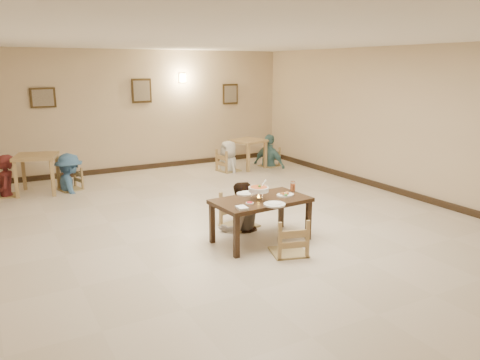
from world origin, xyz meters
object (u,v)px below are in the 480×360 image
main_table (261,204)px  curry_warmer (259,189)px  bg_diner_a (2,155)px  bg_diner_c (228,141)px  chair_far (240,195)px  bg_chair_rl (228,151)px  bg_chair_rr (269,149)px  drink_glass (293,187)px  chair_near (289,219)px  main_diner (240,182)px  bg_table_right (248,145)px  bg_chair_lr (69,169)px  bg_chair_ll (4,176)px  bg_diner_b (68,154)px  bg_table_left (36,162)px  bg_diner_d (270,134)px

main_table → curry_warmer: 0.24m
bg_diner_a → bg_diner_c: bg_diner_a is taller
chair_far → bg_chair_rl: chair_far is taller
curry_warmer → bg_chair_rr: bg_chair_rr is taller
drink_glass → bg_diner_c: bg_diner_c is taller
chair_near → main_diner: main_diner is taller
drink_glass → bg_diner_a: bearing=130.8°
bg_chair_rl → bg_diner_a: (-5.09, 0.08, 0.34)m
curry_warmer → bg_table_right: size_ratio=0.36×
chair_far → bg_chair_rl: (1.81, 3.85, -0.02)m
main_diner → bg_chair_rl: bearing=-117.5°
main_table → chair_near: bearing=-84.8°
main_table → drink_glass: bearing=7.7°
bg_table_right → bg_chair_lr: 4.47m
chair_near → main_diner: bearing=-68.5°
bg_chair_ll → main_table: bearing=-145.6°
bg_chair_rr → bg_diner_c: 1.26m
bg_diner_b → bg_chair_lr: bearing=82.9°
main_table → bg_chair_rl: 4.95m
drink_glass → bg_table_right: (1.79, 4.51, -0.13)m
bg_table_left → bg_chair_rl: bg_chair_rl is taller
bg_chair_rr → bg_diner_a: bearing=-105.7°
main_diner → bg_diner_a: bearing=-53.6°
chair_near → bg_chair_rl: bg_chair_rl is taller
main_diner → bg_diner_d: 5.00m
chair_near → curry_warmer: (-0.15, 0.59, 0.31)m
bg_chair_rl → bg_chair_rr: size_ratio=1.10×
bg_chair_rl → bg_diner_d: (1.22, -0.01, 0.33)m
bg_diner_c → drink_glass: bearing=-15.6°
bg_chair_ll → bg_chair_rr: (6.31, -0.09, 0.03)m
bg_table_right → bg_diner_a: (-5.70, 0.02, 0.25)m
bg_chair_lr → bg_diner_c: bg_diner_c is taller
bg_diner_b → bg_diner_c: (3.85, 0.01, -0.02)m
bg_table_left → bg_diner_a: 0.65m
main_table → bg_diner_d: bearing=52.3°
bg_table_right → bg_chair_lr: bearing=-179.1°
main_table → drink_glass: size_ratio=9.34×
bg_chair_lr → bg_chair_rl: 3.86m
bg_diner_b → bg_diner_d: size_ratio=0.93×
bg_diner_d → main_table: bearing=126.2°
chair_near → main_diner: size_ratio=0.65×
bg_diner_b → chair_far: bearing=-159.0°
chair_far → curry_warmer: chair_far is taller
bg_chair_ll → drink_glass: bearing=-139.5°
bg_diner_a → bg_diner_c: 5.09m
bg_chair_lr → curry_warmer: bearing=7.2°
bg_diner_a → bg_diner_d: 6.31m
drink_glass → bg_diner_b: (-2.67, 4.44, 0.05)m
bg_diner_d → bg_diner_b: bearing=70.1°
bg_chair_rl → bg_diner_b: bg_diner_b is taller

